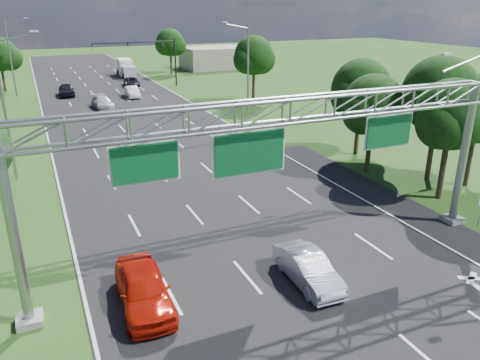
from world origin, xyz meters
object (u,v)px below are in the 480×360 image
red_coupe (144,289)px  box_truck (126,68)px  traffic_signal (152,52)px  silver_sedan (308,269)px  sign_gantry (288,124)px

red_coupe → box_truck: box_truck is taller
traffic_signal → box_truck: traffic_signal is taller
red_coupe → silver_sedan: (7.13, -1.24, -0.13)m
traffic_signal → red_coupe: bearing=-104.7°
traffic_signal → silver_sedan: traffic_signal is taller
traffic_signal → sign_gantry: bearing=-97.7°
sign_gantry → traffic_signal: 53.51m
sign_gantry → red_coupe: sign_gantry is taller
red_coupe → box_truck: 68.19m
box_truck → red_coupe: bearing=-96.3°
traffic_signal → box_truck: (-1.51, 13.28, -3.81)m
silver_sedan → sign_gantry: bearing=97.6°
sign_gantry → silver_sedan: sign_gantry is taller
sign_gantry → traffic_signal: sign_gantry is taller
sign_gantry → red_coupe: size_ratio=4.77×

